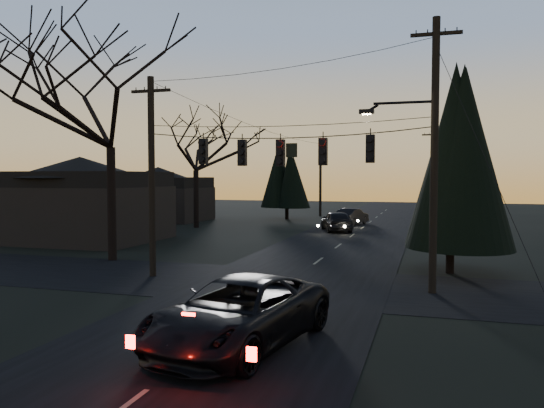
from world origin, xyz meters
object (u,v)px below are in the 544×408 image
(utility_pole_far_r, at_px, (431,226))
(sedan_oncoming_b, at_px, (352,217))
(evergreen_right, at_px, (452,166))
(utility_pole_right, at_px, (432,293))
(bare_tree_left, at_px, (110,102))
(utility_pole_left, at_px, (153,276))
(sedan_oncoming_a, at_px, (337,221))
(utility_pole_far_l, at_px, (320,216))
(suv_near, at_px, (239,313))

(utility_pole_far_r, distance_m, sedan_oncoming_b, 6.95)
(evergreen_right, bearing_deg, sedan_oncoming_b, 108.77)
(utility_pole_right, distance_m, bare_tree_left, 17.94)
(utility_pole_left, height_order, utility_pole_far_r, same)
(utility_pole_left, relative_size, sedan_oncoming_b, 1.93)
(sedan_oncoming_b, bearing_deg, bare_tree_left, 84.31)
(sedan_oncoming_a, bearing_deg, sedan_oncoming_b, -113.67)
(utility_pole_far_r, height_order, sedan_oncoming_a, utility_pole_far_r)
(bare_tree_left, bearing_deg, utility_pole_right, -11.93)
(bare_tree_left, distance_m, sedan_oncoming_a, 20.75)
(evergreen_right, bearing_deg, sedan_oncoming_a, 115.74)
(utility_pole_far_r, distance_m, evergreen_right, 24.04)
(utility_pole_left, xyz_separation_m, utility_pole_far_r, (11.50, 28.00, 0.00))
(utility_pole_left, height_order, utility_pole_far_l, utility_pole_left)
(suv_near, xyz_separation_m, sedan_oncoming_a, (-2.41, 28.51, -0.04))
(sedan_oncoming_a, bearing_deg, suv_near, 74.55)
(bare_tree_left, bearing_deg, utility_pole_far_r, 57.58)
(suv_near, distance_m, sedan_oncoming_a, 28.61)
(utility_pole_left, height_order, bare_tree_left, bare_tree_left)
(utility_pole_right, height_order, sedan_oncoming_a, utility_pole_right)
(evergreen_right, bearing_deg, utility_pole_right, -99.68)
(utility_pole_right, bearing_deg, utility_pole_far_l, 107.72)
(utility_pole_right, height_order, sedan_oncoming_b, utility_pole_right)
(utility_pole_far_r, bearing_deg, sedan_oncoming_b, -168.11)
(utility_pole_far_r, relative_size, utility_pole_far_l, 1.06)
(bare_tree_left, xyz_separation_m, evergreen_right, (16.44, 1.13, -3.31))
(utility_pole_right, bearing_deg, bare_tree_left, 168.07)
(utility_pole_left, relative_size, evergreen_right, 1.02)
(utility_pole_right, distance_m, sedan_oncoming_a, 21.96)
(utility_pole_left, bearing_deg, utility_pole_far_r, 67.67)
(utility_pole_left, relative_size, suv_near, 1.40)
(utility_pole_right, relative_size, utility_pole_left, 1.18)
(utility_pole_right, xyz_separation_m, suv_near, (-4.70, -7.75, 0.84))
(utility_pole_far_l, bearing_deg, bare_tree_left, -97.29)
(utility_pole_left, relative_size, bare_tree_left, 0.74)
(bare_tree_left, height_order, evergreen_right, bare_tree_left)
(sedan_oncoming_a, relative_size, sedan_oncoming_b, 1.07)
(utility_pole_left, xyz_separation_m, bare_tree_left, (-4.18, 3.31, 8.07))
(utility_pole_right, xyz_separation_m, sedan_oncoming_a, (-7.11, 20.76, 0.81))
(utility_pole_right, bearing_deg, evergreen_right, 80.32)
(sedan_oncoming_a, bearing_deg, evergreen_right, 95.47)
(utility_pole_far_l, bearing_deg, sedan_oncoming_a, -73.93)
(utility_pole_left, height_order, sedan_oncoming_b, utility_pole_left)
(utility_pole_far_l, bearing_deg, utility_pole_left, -90.00)
(sedan_oncoming_b, bearing_deg, utility_pole_right, 119.56)
(utility_pole_far_r, relative_size, suv_near, 1.40)
(bare_tree_left, bearing_deg, utility_pole_left, -38.39)
(sedan_oncoming_b, bearing_deg, utility_pole_far_l, -48.05)
(utility_pole_right, relative_size, sedan_oncoming_a, 2.11)
(utility_pole_right, bearing_deg, utility_pole_far_r, 90.00)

